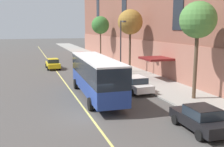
{
  "coord_description": "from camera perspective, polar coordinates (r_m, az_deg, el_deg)",
  "views": [
    {
      "loc": [
        -4.27,
        -17.31,
        6.24
      ],
      "look_at": [
        3.62,
        6.36,
        1.8
      ],
      "focal_mm": 42.0,
      "sensor_mm": 36.0,
      "label": 1
    }
  ],
  "objects": [
    {
      "name": "parked_car_red_3",
      "position": [
        50.21,
        -6.81,
        3.78
      ],
      "size": [
        2.0,
        4.65,
        1.56
      ],
      "color": "#B21E19",
      "rests_on": "ground"
    },
    {
      "name": "street_tree_mid_block",
      "position": [
        23.13,
        18.2,
        10.86
      ],
      "size": [
        3.04,
        3.04,
        8.2
      ],
      "color": "brown",
      "rests_on": "sidewalk"
    },
    {
      "name": "fire_hydrant",
      "position": [
        41.29,
        -1.84,
        2.08
      ],
      "size": [
        0.42,
        0.24,
        0.72
      ],
      "color": "red",
      "rests_on": "sidewalk"
    },
    {
      "name": "parked_car_white_6",
      "position": [
        39.3,
        -3.47,
        2.09
      ],
      "size": [
        2.01,
        4.79,
        1.56
      ],
      "color": "silver",
      "rests_on": "ground"
    },
    {
      "name": "street_lamp",
      "position": [
        33.68,
        2.04,
        6.93
      ],
      "size": [
        0.36,
        1.48,
        6.92
      ],
      "color": "#2D2D30",
      "rests_on": "sidewalk"
    },
    {
      "name": "parked_car_white_2",
      "position": [
        25.59,
        5.04,
        -2.26
      ],
      "size": [
        2.14,
        4.81,
        1.56
      ],
      "color": "silver",
      "rests_on": "ground"
    },
    {
      "name": "taxi_cab",
      "position": [
        40.56,
        -12.75,
        2.11
      ],
      "size": [
        1.99,
        4.56,
        1.56
      ],
      "color": "yellow",
      "rests_on": "ground"
    },
    {
      "name": "parked_car_navy_5",
      "position": [
        33.24,
        -0.69,
        0.64
      ],
      "size": [
        1.96,
        4.21,
        1.56
      ],
      "color": "navy",
      "rests_on": "ground"
    },
    {
      "name": "street_tree_far_uptown",
      "position": [
        36.03,
        3.99,
        11.07
      ],
      "size": [
        3.37,
        3.37,
        8.45
      ],
      "color": "brown",
      "rests_on": "sidewalk"
    },
    {
      "name": "parked_car_black_1",
      "position": [
        16.93,
        18.66,
        -9.27
      ],
      "size": [
        2.11,
        4.29,
        1.56
      ],
      "color": "black",
      "rests_on": "ground"
    },
    {
      "name": "lane_centerline",
      "position": [
        21.64,
        -6.71,
        -6.73
      ],
      "size": [
        0.16,
        140.0,
        0.01
      ],
      "primitive_type": "cube",
      "color": "#E0D66B",
      "rests_on": "ground"
    },
    {
      "name": "ground_plane",
      "position": [
        18.89,
        -4.37,
        -9.23
      ],
      "size": [
        260.0,
        260.0,
        0.0
      ],
      "primitive_type": "plane",
      "color": "#4C4947"
    },
    {
      "name": "street_tree_far_downtown",
      "position": [
        49.92,
        -2.55,
        10.45
      ],
      "size": [
        3.31,
        3.31,
        8.1
      ],
      "color": "brown",
      "rests_on": "sidewalk"
    },
    {
      "name": "sidewalk",
      "position": [
        25.25,
        15.08,
        -4.4
      ],
      "size": [
        5.04,
        160.0,
        0.15
      ],
      "primitive_type": "cube",
      "color": "#9E9B93",
      "rests_on": "ground"
    },
    {
      "name": "city_bus",
      "position": [
        23.15,
        -3.56,
        -0.25
      ],
      "size": [
        3.05,
        11.61,
        3.61
      ],
      "color": "navy",
      "rests_on": "ground"
    }
  ]
}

